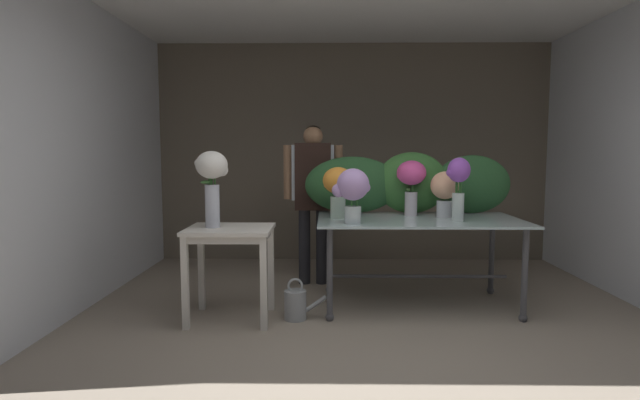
{
  "coord_description": "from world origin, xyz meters",
  "views": [
    {
      "loc": [
        -0.32,
        -2.71,
        1.36
      ],
      "look_at": [
        -0.38,
        1.36,
        0.97
      ],
      "focal_mm": 28.13,
      "sensor_mm": 36.0,
      "label": 1
    }
  ],
  "objects_px": {
    "vase_fuchsia_freesia": "(411,179)",
    "vase_sunset_lilies": "(338,187)",
    "vase_peach_stock": "(445,190)",
    "vase_violet_roses": "(458,182)",
    "vase_white_roses_tall": "(212,178)",
    "watering_can": "(296,304)",
    "florist": "(313,186)",
    "side_table_white": "(230,241)",
    "display_table_glass": "(418,231)",
    "vase_lilac_dahlias": "(352,190)"
  },
  "relations": [
    {
      "from": "side_table_white",
      "to": "florist",
      "type": "bearing_deg",
      "value": 60.43
    },
    {
      "from": "side_table_white",
      "to": "florist",
      "type": "relative_size",
      "value": 0.46
    },
    {
      "from": "watering_can",
      "to": "vase_peach_stock",
      "type": "bearing_deg",
      "value": 19.41
    },
    {
      "from": "vase_fuchsia_freesia",
      "to": "vase_violet_roses",
      "type": "xyz_separation_m",
      "value": [
        0.33,
        -0.36,
        -0.0
      ]
    },
    {
      "from": "side_table_white",
      "to": "vase_white_roses_tall",
      "type": "height_order",
      "value": "vase_white_roses_tall"
    },
    {
      "from": "vase_sunset_lilies",
      "to": "vase_peach_stock",
      "type": "xyz_separation_m",
      "value": [
        0.95,
        0.09,
        -0.04
      ]
    },
    {
      "from": "display_table_glass",
      "to": "vase_lilac_dahlias",
      "type": "bearing_deg",
      "value": -150.15
    },
    {
      "from": "side_table_white",
      "to": "vase_sunset_lilies",
      "type": "relative_size",
      "value": 1.69
    },
    {
      "from": "vase_lilac_dahlias",
      "to": "vase_white_roses_tall",
      "type": "xyz_separation_m",
      "value": [
        -1.12,
        -0.03,
        0.09
      ]
    },
    {
      "from": "vase_fuchsia_freesia",
      "to": "vase_peach_stock",
      "type": "xyz_separation_m",
      "value": [
        0.28,
        -0.1,
        -0.09
      ]
    },
    {
      "from": "vase_lilac_dahlias",
      "to": "vase_white_roses_tall",
      "type": "bearing_deg",
      "value": -178.47
    },
    {
      "from": "vase_violet_roses",
      "to": "vase_white_roses_tall",
      "type": "height_order",
      "value": "vase_white_roses_tall"
    },
    {
      "from": "side_table_white",
      "to": "vase_peach_stock",
      "type": "relative_size",
      "value": 1.86
    },
    {
      "from": "side_table_white",
      "to": "vase_violet_roses",
      "type": "bearing_deg",
      "value": 5.81
    },
    {
      "from": "vase_lilac_dahlias",
      "to": "vase_sunset_lilies",
      "type": "height_order",
      "value": "vase_sunset_lilies"
    },
    {
      "from": "side_table_white",
      "to": "vase_lilac_dahlias",
      "type": "distance_m",
      "value": 1.07
    },
    {
      "from": "vase_white_roses_tall",
      "to": "watering_can",
      "type": "bearing_deg",
      "value": -0.25
    },
    {
      "from": "vase_white_roses_tall",
      "to": "watering_can",
      "type": "xyz_separation_m",
      "value": [
        0.67,
        -0.0,
        -1.03
      ]
    },
    {
      "from": "vase_sunset_lilies",
      "to": "vase_lilac_dahlias",
      "type": "bearing_deg",
      "value": -71.86
    },
    {
      "from": "display_table_glass",
      "to": "vase_white_roses_tall",
      "type": "height_order",
      "value": "vase_white_roses_tall"
    },
    {
      "from": "side_table_white",
      "to": "watering_can",
      "type": "relative_size",
      "value": 2.15
    },
    {
      "from": "vase_fuchsia_freesia",
      "to": "vase_white_roses_tall",
      "type": "bearing_deg",
      "value": -161.73
    },
    {
      "from": "vase_sunset_lilies",
      "to": "watering_can",
      "type": "bearing_deg",
      "value": -133.84
    },
    {
      "from": "vase_sunset_lilies",
      "to": "vase_white_roses_tall",
      "type": "distance_m",
      "value": 1.08
    },
    {
      "from": "vase_violet_roses",
      "to": "vase_white_roses_tall",
      "type": "relative_size",
      "value": 0.87
    },
    {
      "from": "florist",
      "to": "vase_violet_roses",
      "type": "height_order",
      "value": "florist"
    },
    {
      "from": "vase_fuchsia_freesia",
      "to": "vase_white_roses_tall",
      "type": "height_order",
      "value": "vase_white_roses_tall"
    },
    {
      "from": "vase_lilac_dahlias",
      "to": "vase_sunset_lilies",
      "type": "bearing_deg",
      "value": 108.14
    },
    {
      "from": "florist",
      "to": "vase_peach_stock",
      "type": "xyz_separation_m",
      "value": [
        1.19,
        -0.67,
        0.01
      ]
    },
    {
      "from": "vase_sunset_lilies",
      "to": "vase_white_roses_tall",
      "type": "relative_size",
      "value": 0.73
    },
    {
      "from": "vase_peach_stock",
      "to": "vase_fuchsia_freesia",
      "type": "bearing_deg",
      "value": 160.31
    },
    {
      "from": "vase_peach_stock",
      "to": "watering_can",
      "type": "relative_size",
      "value": 1.16
    },
    {
      "from": "vase_violet_roses",
      "to": "vase_sunset_lilies",
      "type": "bearing_deg",
      "value": 170.28
    },
    {
      "from": "vase_sunset_lilies",
      "to": "vase_peach_stock",
      "type": "bearing_deg",
      "value": 5.63
    },
    {
      "from": "side_table_white",
      "to": "vase_violet_roses",
      "type": "xyz_separation_m",
      "value": [
        1.88,
        0.19,
        0.47
      ]
    },
    {
      "from": "vase_lilac_dahlias",
      "to": "vase_fuchsia_freesia",
      "type": "height_order",
      "value": "vase_fuchsia_freesia"
    },
    {
      "from": "display_table_glass",
      "to": "vase_peach_stock",
      "type": "height_order",
      "value": "vase_peach_stock"
    },
    {
      "from": "vase_peach_stock",
      "to": "vase_violet_roses",
      "type": "bearing_deg",
      "value": -79.35
    },
    {
      "from": "vase_violet_roses",
      "to": "watering_can",
      "type": "xyz_separation_m",
      "value": [
        -1.35,
        -0.19,
        -0.99
      ]
    },
    {
      "from": "display_table_glass",
      "to": "vase_lilac_dahlias",
      "type": "distance_m",
      "value": 0.79
    },
    {
      "from": "display_table_glass",
      "to": "side_table_white",
      "type": "xyz_separation_m",
      "value": [
        -1.59,
        -0.37,
        -0.02
      ]
    },
    {
      "from": "florist",
      "to": "watering_can",
      "type": "bearing_deg",
      "value": -95.52
    },
    {
      "from": "vase_white_roses_tall",
      "to": "vase_violet_roses",
      "type": "bearing_deg",
      "value": 5.39
    },
    {
      "from": "vase_sunset_lilies",
      "to": "vase_white_roses_tall",
      "type": "xyz_separation_m",
      "value": [
        -1.01,
        -0.36,
        0.09
      ]
    },
    {
      "from": "florist",
      "to": "vase_violet_roses",
      "type": "distance_m",
      "value": 1.56
    },
    {
      "from": "watering_can",
      "to": "side_table_white",
      "type": "bearing_deg",
      "value": 179.82
    },
    {
      "from": "vase_fuchsia_freesia",
      "to": "vase_sunset_lilies",
      "type": "relative_size",
      "value": 1.12
    },
    {
      "from": "display_table_glass",
      "to": "vase_violet_roses",
      "type": "relative_size",
      "value": 3.3
    },
    {
      "from": "vase_peach_stock",
      "to": "florist",
      "type": "bearing_deg",
      "value": 150.38
    },
    {
      "from": "florist",
      "to": "watering_can",
      "type": "xyz_separation_m",
      "value": [
        -0.11,
        -1.13,
        -0.89
      ]
    }
  ]
}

